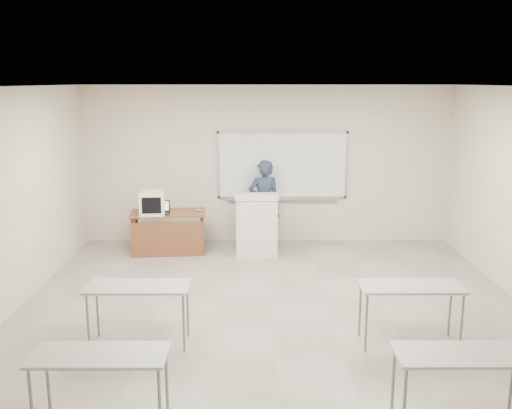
{
  "coord_description": "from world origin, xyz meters",
  "views": [
    {
      "loc": [
        -0.24,
        -6.81,
        3.07
      ],
      "look_at": [
        -0.21,
        2.2,
        1.11
      ],
      "focal_mm": 40.0,
      "sensor_mm": 36.0,
      "label": 1
    }
  ],
  "objects_px": {
    "presenter": "(264,202)",
    "instructor_desk": "(168,225)",
    "crt_monitor": "(153,203)",
    "mouse": "(199,210)",
    "whiteboard": "(282,166)",
    "laptop": "(161,211)",
    "keyboard": "(265,196)",
    "podium": "(256,225)"
  },
  "relations": [
    {
      "from": "podium",
      "to": "mouse",
      "type": "bearing_deg",
      "value": 169.19
    },
    {
      "from": "whiteboard",
      "to": "podium",
      "type": "xyz_separation_m",
      "value": [
        -0.5,
        -0.85,
        -0.94
      ]
    },
    {
      "from": "crt_monitor",
      "to": "presenter",
      "type": "xyz_separation_m",
      "value": [
        2.0,
        0.65,
        -0.13
      ]
    },
    {
      "from": "instructor_desk",
      "to": "podium",
      "type": "bearing_deg",
      "value": -5.68
    },
    {
      "from": "instructor_desk",
      "to": "presenter",
      "type": "distance_m",
      "value": 1.88
    },
    {
      "from": "laptop",
      "to": "crt_monitor",
      "type": "bearing_deg",
      "value": 175.16
    },
    {
      "from": "presenter",
      "to": "keyboard",
      "type": "bearing_deg",
      "value": 80.95
    },
    {
      "from": "instructor_desk",
      "to": "crt_monitor",
      "type": "xyz_separation_m",
      "value": [
        -0.25,
        -0.01,
        0.42
      ]
    },
    {
      "from": "keyboard",
      "to": "whiteboard",
      "type": "bearing_deg",
      "value": 89.23
    },
    {
      "from": "whiteboard",
      "to": "laptop",
      "type": "height_order",
      "value": "whiteboard"
    },
    {
      "from": "instructor_desk",
      "to": "presenter",
      "type": "relative_size",
      "value": 0.82
    },
    {
      "from": "whiteboard",
      "to": "laptop",
      "type": "bearing_deg",
      "value": -158.68
    },
    {
      "from": "instructor_desk",
      "to": "podium",
      "type": "relative_size",
      "value": 1.24
    },
    {
      "from": "keyboard",
      "to": "podium",
      "type": "bearing_deg",
      "value": 160.35
    },
    {
      "from": "whiteboard",
      "to": "keyboard",
      "type": "height_order",
      "value": "whiteboard"
    },
    {
      "from": "whiteboard",
      "to": "keyboard",
      "type": "relative_size",
      "value": 6.15
    },
    {
      "from": "keyboard",
      "to": "crt_monitor",
      "type": "bearing_deg",
      "value": -164.33
    },
    {
      "from": "presenter",
      "to": "instructor_desk",
      "type": "bearing_deg",
      "value": 10.63
    },
    {
      "from": "keyboard",
      "to": "presenter",
      "type": "distance_m",
      "value": 0.81
    },
    {
      "from": "instructor_desk",
      "to": "crt_monitor",
      "type": "distance_m",
      "value": 0.49
    },
    {
      "from": "keyboard",
      "to": "presenter",
      "type": "xyz_separation_m",
      "value": [
        -0.0,
        0.76,
        -0.28
      ]
    },
    {
      "from": "podium",
      "to": "laptop",
      "type": "bearing_deg",
      "value": 178.64
    },
    {
      "from": "whiteboard",
      "to": "instructor_desk",
      "type": "bearing_deg",
      "value": -158.15
    },
    {
      "from": "instructor_desk",
      "to": "laptop",
      "type": "height_order",
      "value": "laptop"
    },
    {
      "from": "instructor_desk",
      "to": "keyboard",
      "type": "relative_size",
      "value": 3.31
    },
    {
      "from": "whiteboard",
      "to": "podium",
      "type": "height_order",
      "value": "whiteboard"
    },
    {
      "from": "crt_monitor",
      "to": "mouse",
      "type": "xyz_separation_m",
      "value": [
        0.8,
        0.17,
        -0.18
      ]
    },
    {
      "from": "laptop",
      "to": "keyboard",
      "type": "xyz_separation_m",
      "value": [
        1.85,
        -0.11,
        0.29
      ]
    },
    {
      "from": "crt_monitor",
      "to": "keyboard",
      "type": "height_order",
      "value": "crt_monitor"
    },
    {
      "from": "whiteboard",
      "to": "mouse",
      "type": "height_order",
      "value": "whiteboard"
    },
    {
      "from": "whiteboard",
      "to": "crt_monitor",
      "type": "distance_m",
      "value": 2.56
    },
    {
      "from": "podium",
      "to": "crt_monitor",
      "type": "height_order",
      "value": "crt_monitor"
    },
    {
      "from": "whiteboard",
      "to": "laptop",
      "type": "relative_size",
      "value": 8.18
    },
    {
      "from": "instructor_desk",
      "to": "mouse",
      "type": "distance_m",
      "value": 0.62
    },
    {
      "from": "instructor_desk",
      "to": "mouse",
      "type": "height_order",
      "value": "mouse"
    },
    {
      "from": "instructor_desk",
      "to": "mouse",
      "type": "bearing_deg",
      "value": 10.96
    },
    {
      "from": "presenter",
      "to": "laptop",
      "type": "bearing_deg",
      "value": 10.09
    },
    {
      "from": "podium",
      "to": "laptop",
      "type": "height_order",
      "value": "podium"
    },
    {
      "from": "podium",
      "to": "mouse",
      "type": "xyz_separation_m",
      "value": [
        -1.05,
        0.17,
        0.23
      ]
    },
    {
      "from": "whiteboard",
      "to": "podium",
      "type": "relative_size",
      "value": 2.3
    },
    {
      "from": "laptop",
      "to": "keyboard",
      "type": "relative_size",
      "value": 0.75
    },
    {
      "from": "crt_monitor",
      "to": "laptop",
      "type": "bearing_deg",
      "value": -5.36
    }
  ]
}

